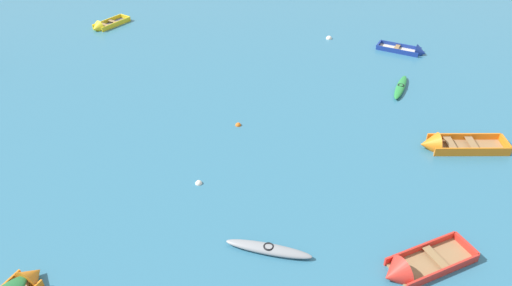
{
  "coord_description": "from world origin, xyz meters",
  "views": [
    {
      "loc": [
        4.63,
        1.35,
        14.86
      ],
      "look_at": [
        0.0,
        21.71,
        0.15
      ],
      "focal_mm": 33.67,
      "sensor_mm": 36.0,
      "label": 1
    }
  ],
  "objects_px": {
    "rowboat_orange_cluster_inner": "(446,145)",
    "rowboat_yellow_back_row_center": "(103,26)",
    "mooring_buoy_between_boats_right": "(238,125)",
    "mooring_buoy_central": "(199,184)",
    "rowboat_deep_blue_midfield_right": "(412,51)",
    "mooring_buoy_trailing": "(329,39)",
    "rowboat_red_center": "(409,269)",
    "kayak_grey_outer_left": "(269,249)",
    "kayak_green_near_left": "(401,87)"
  },
  "relations": [
    {
      "from": "rowboat_yellow_back_row_center",
      "to": "mooring_buoy_trailing",
      "type": "xyz_separation_m",
      "value": [
        18.17,
        1.95,
        -0.17
      ]
    },
    {
      "from": "mooring_buoy_trailing",
      "to": "mooring_buoy_central",
      "type": "bearing_deg",
      "value": -102.91
    },
    {
      "from": "rowboat_orange_cluster_inner",
      "to": "mooring_buoy_trailing",
      "type": "height_order",
      "value": "rowboat_orange_cluster_inner"
    },
    {
      "from": "rowboat_deep_blue_midfield_right",
      "to": "mooring_buoy_central",
      "type": "distance_m",
      "value": 20.54
    },
    {
      "from": "kayak_grey_outer_left",
      "to": "rowboat_red_center",
      "type": "bearing_deg",
      "value": 1.74
    },
    {
      "from": "kayak_green_near_left",
      "to": "rowboat_yellow_back_row_center",
      "type": "bearing_deg",
      "value": 167.5
    },
    {
      "from": "mooring_buoy_between_boats_right",
      "to": "rowboat_yellow_back_row_center",
      "type": "bearing_deg",
      "value": 141.07
    },
    {
      "from": "kayak_green_near_left",
      "to": "rowboat_red_center",
      "type": "distance_m",
      "value": 15.12
    },
    {
      "from": "rowboat_yellow_back_row_center",
      "to": "rowboat_deep_blue_midfield_right",
      "type": "bearing_deg",
      "value": 1.47
    },
    {
      "from": "kayak_grey_outer_left",
      "to": "rowboat_orange_cluster_inner",
      "type": "bearing_deg",
      "value": 49.89
    },
    {
      "from": "rowboat_orange_cluster_inner",
      "to": "kayak_green_near_left",
      "type": "distance_m",
      "value": 6.54
    },
    {
      "from": "rowboat_orange_cluster_inner",
      "to": "rowboat_red_center",
      "type": "height_order",
      "value": "rowboat_orange_cluster_inner"
    },
    {
      "from": "mooring_buoy_central",
      "to": "mooring_buoy_between_boats_right",
      "type": "bearing_deg",
      "value": 84.07
    },
    {
      "from": "kayak_green_near_left",
      "to": "kayak_grey_outer_left",
      "type": "xyz_separation_m",
      "value": [
        -5.48,
        -15.29,
        0.01
      ]
    },
    {
      "from": "mooring_buoy_trailing",
      "to": "mooring_buoy_between_boats_right",
      "type": "bearing_deg",
      "value": -105.58
    },
    {
      "from": "mooring_buoy_central",
      "to": "rowboat_orange_cluster_inner",
      "type": "bearing_deg",
      "value": 25.58
    },
    {
      "from": "rowboat_deep_blue_midfield_right",
      "to": "rowboat_red_center",
      "type": "relative_size",
      "value": 0.91
    },
    {
      "from": "rowboat_red_center",
      "to": "mooring_buoy_central",
      "type": "relative_size",
      "value": 11.95
    },
    {
      "from": "rowboat_yellow_back_row_center",
      "to": "kayak_green_near_left",
      "type": "height_order",
      "value": "rowboat_yellow_back_row_center"
    },
    {
      "from": "rowboat_yellow_back_row_center",
      "to": "kayak_green_near_left",
      "type": "relative_size",
      "value": 1.07
    },
    {
      "from": "rowboat_orange_cluster_inner",
      "to": "mooring_buoy_central",
      "type": "relative_size",
      "value": 13.99
    },
    {
      "from": "mooring_buoy_trailing",
      "to": "rowboat_deep_blue_midfield_right",
      "type": "bearing_deg",
      "value": -12.15
    },
    {
      "from": "kayak_green_near_left",
      "to": "mooring_buoy_between_boats_right",
      "type": "height_order",
      "value": "kayak_green_near_left"
    },
    {
      "from": "rowboat_orange_cluster_inner",
      "to": "rowboat_deep_blue_midfield_right",
      "type": "height_order",
      "value": "rowboat_orange_cluster_inner"
    },
    {
      "from": "mooring_buoy_between_boats_right",
      "to": "kayak_grey_outer_left",
      "type": "bearing_deg",
      "value": -68.04
    },
    {
      "from": "rowboat_orange_cluster_inner",
      "to": "mooring_buoy_trailing",
      "type": "relative_size",
      "value": 10.28
    },
    {
      "from": "rowboat_red_center",
      "to": "mooring_buoy_central",
      "type": "height_order",
      "value": "rowboat_red_center"
    },
    {
      "from": "rowboat_orange_cluster_inner",
      "to": "rowboat_yellow_back_row_center",
      "type": "relative_size",
      "value": 1.3
    },
    {
      "from": "rowboat_red_center",
      "to": "kayak_green_near_left",
      "type": "bearing_deg",
      "value": 90.1
    },
    {
      "from": "rowboat_red_center",
      "to": "mooring_buoy_trailing",
      "type": "bearing_deg",
      "value": 103.38
    },
    {
      "from": "kayak_green_near_left",
      "to": "rowboat_red_center",
      "type": "height_order",
      "value": "rowboat_red_center"
    },
    {
      "from": "mooring_buoy_between_boats_right",
      "to": "mooring_buoy_central",
      "type": "height_order",
      "value": "mooring_buoy_central"
    },
    {
      "from": "kayak_green_near_left",
      "to": "kayak_grey_outer_left",
      "type": "relative_size",
      "value": 0.94
    },
    {
      "from": "rowboat_deep_blue_midfield_right",
      "to": "mooring_buoy_between_boats_right",
      "type": "height_order",
      "value": "rowboat_deep_blue_midfield_right"
    },
    {
      "from": "mooring_buoy_trailing",
      "to": "mooring_buoy_central",
      "type": "height_order",
      "value": "mooring_buoy_trailing"
    },
    {
      "from": "kayak_green_near_left",
      "to": "mooring_buoy_central",
      "type": "bearing_deg",
      "value": -129.14
    },
    {
      "from": "kayak_green_near_left",
      "to": "mooring_buoy_between_boats_right",
      "type": "relative_size",
      "value": 10.31
    },
    {
      "from": "rowboat_red_center",
      "to": "kayak_grey_outer_left",
      "type": "relative_size",
      "value": 1.12
    },
    {
      "from": "kayak_green_near_left",
      "to": "rowboat_red_center",
      "type": "xyz_separation_m",
      "value": [
        0.03,
        -15.12,
        0.02
      ]
    },
    {
      "from": "rowboat_deep_blue_midfield_right",
      "to": "mooring_buoy_trailing",
      "type": "height_order",
      "value": "rowboat_deep_blue_midfield_right"
    },
    {
      "from": "rowboat_yellow_back_row_center",
      "to": "mooring_buoy_between_boats_right",
      "type": "xyz_separation_m",
      "value": [
        14.39,
        -11.62,
        -0.17
      ]
    },
    {
      "from": "rowboat_orange_cluster_inner",
      "to": "rowboat_red_center",
      "type": "bearing_deg",
      "value": -103.68
    },
    {
      "from": "mooring_buoy_trailing",
      "to": "kayak_green_near_left",
      "type": "bearing_deg",
      "value": -53.6
    },
    {
      "from": "rowboat_orange_cluster_inner",
      "to": "rowboat_yellow_back_row_center",
      "type": "xyz_separation_m",
      "value": [
        -25.65,
        11.35,
        -0.05
      ]
    },
    {
      "from": "rowboat_orange_cluster_inner",
      "to": "kayak_grey_outer_left",
      "type": "relative_size",
      "value": 1.31
    },
    {
      "from": "kayak_green_near_left",
      "to": "mooring_buoy_trailing",
      "type": "height_order",
      "value": "kayak_green_near_left"
    },
    {
      "from": "rowboat_orange_cluster_inner",
      "to": "mooring_buoy_central",
      "type": "xyz_separation_m",
      "value": [
        -11.82,
        -5.66,
        -0.22
      ]
    },
    {
      "from": "rowboat_deep_blue_midfield_right",
      "to": "kayak_grey_outer_left",
      "type": "xyz_separation_m",
      "value": [
        -6.39,
        -21.11,
        0.01
      ]
    },
    {
      "from": "rowboat_deep_blue_midfield_right",
      "to": "mooring_buoy_between_boats_right",
      "type": "xyz_separation_m",
      "value": [
        -9.96,
        -12.24,
        -0.15
      ]
    },
    {
      "from": "rowboat_deep_blue_midfield_right",
      "to": "mooring_buoy_trailing",
      "type": "relative_size",
      "value": 7.98
    }
  ]
}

